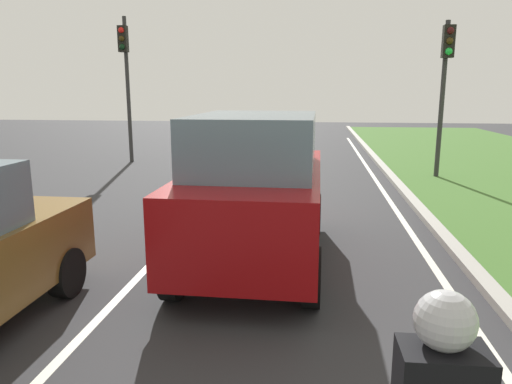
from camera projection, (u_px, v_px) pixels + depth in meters
ground_plane at (242, 198)px, 11.86m from camera, size 60.00×60.00×0.00m
lane_line_center at (215, 197)px, 11.95m from camera, size 0.12×32.00×0.01m
lane_line_right_edge at (390, 202)px, 11.43m from camera, size 0.12×32.00×0.01m
curb_right at (412, 200)px, 11.36m from camera, size 0.24×48.00×0.12m
car_suv_ahead at (257, 188)px, 7.22m from camera, size 2.00×4.52×2.28m
traffic_light_near_right at (445, 72)px, 13.81m from camera, size 0.32×0.50×4.60m
traffic_light_overhead_left at (126, 67)px, 17.13m from camera, size 0.32×0.50×5.21m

